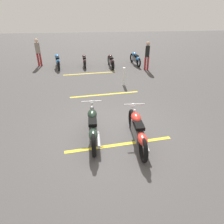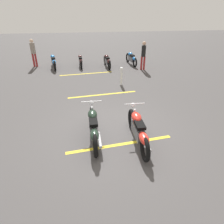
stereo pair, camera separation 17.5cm
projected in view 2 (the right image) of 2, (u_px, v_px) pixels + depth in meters
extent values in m
plane|color=#474444|center=(113.00, 133.00, 6.25)|extent=(60.00, 60.00, 0.00)
torus|color=black|center=(132.00, 119.00, 6.38)|extent=(0.67, 0.13, 0.67)
torus|color=black|center=(145.00, 149.00, 5.01)|extent=(0.67, 0.13, 0.67)
cube|color=#59595E|center=(138.00, 131.00, 5.61)|extent=(0.84, 0.24, 0.32)
ellipsoid|color=red|center=(136.00, 117.00, 5.71)|extent=(0.53, 0.29, 0.24)
ellipsoid|color=red|center=(144.00, 138.00, 5.05)|extent=(0.57, 0.25, 0.22)
cube|color=black|center=(140.00, 125.00, 5.37)|extent=(0.45, 0.25, 0.09)
cylinder|color=silver|center=(134.00, 115.00, 6.06)|extent=(0.27, 0.06, 0.56)
cylinder|color=silver|center=(135.00, 104.00, 5.81)|extent=(0.05, 0.62, 0.04)
sphere|color=silver|center=(133.00, 105.00, 6.05)|extent=(0.15, 0.15, 0.15)
cylinder|color=silver|center=(146.00, 143.00, 5.36)|extent=(0.70, 0.11, 0.09)
torus|color=black|center=(92.00, 117.00, 6.52)|extent=(0.67, 0.12, 0.67)
torus|color=black|center=(95.00, 145.00, 5.16)|extent=(0.67, 0.12, 0.67)
cube|color=#59595E|center=(93.00, 128.00, 5.76)|extent=(0.84, 0.23, 0.32)
ellipsoid|color=black|center=(92.00, 115.00, 5.85)|extent=(0.52, 0.29, 0.24)
ellipsoid|color=black|center=(94.00, 135.00, 5.19)|extent=(0.56, 0.25, 0.22)
cube|color=black|center=(93.00, 122.00, 5.51)|extent=(0.44, 0.25, 0.09)
cylinder|color=silver|center=(92.00, 113.00, 6.20)|extent=(0.27, 0.06, 0.56)
cylinder|color=silver|center=(92.00, 102.00, 5.95)|extent=(0.05, 0.62, 0.04)
sphere|color=silver|center=(91.00, 103.00, 6.19)|extent=(0.15, 0.15, 0.15)
cylinder|color=silver|center=(100.00, 140.00, 5.50)|extent=(0.70, 0.10, 0.09)
torus|color=black|center=(128.00, 58.00, 14.38)|extent=(0.65, 0.17, 0.64)
torus|color=black|center=(135.00, 62.00, 13.11)|extent=(0.65, 0.17, 0.64)
cube|color=#59595E|center=(131.00, 59.00, 13.67)|extent=(0.82, 0.29, 0.31)
ellipsoid|color=blue|center=(130.00, 54.00, 13.75)|extent=(0.52, 0.32, 0.23)
ellipsoid|color=blue|center=(134.00, 59.00, 13.14)|extent=(0.56, 0.28, 0.21)
cube|color=black|center=(132.00, 55.00, 13.44)|extent=(0.44, 0.27, 0.09)
torus|color=black|center=(105.00, 60.00, 13.78)|extent=(0.63, 0.14, 0.62)
torus|color=black|center=(109.00, 65.00, 12.54)|extent=(0.63, 0.14, 0.62)
cube|color=#59595E|center=(107.00, 61.00, 13.08)|extent=(0.79, 0.25, 0.30)
ellipsoid|color=black|center=(106.00, 56.00, 13.17)|extent=(0.50, 0.29, 0.22)
ellipsoid|color=black|center=(109.00, 61.00, 12.57)|extent=(0.53, 0.26, 0.20)
cube|color=black|center=(108.00, 58.00, 12.86)|extent=(0.42, 0.25, 0.08)
torus|color=black|center=(80.00, 60.00, 13.89)|extent=(0.59, 0.12, 0.58)
torus|color=black|center=(81.00, 65.00, 12.71)|extent=(0.59, 0.12, 0.58)
cube|color=#59595E|center=(81.00, 61.00, 13.23)|extent=(0.74, 0.23, 0.28)
ellipsoid|color=black|center=(80.00, 57.00, 13.31)|extent=(0.46, 0.27, 0.21)
ellipsoid|color=black|center=(81.00, 61.00, 12.74)|extent=(0.50, 0.23, 0.19)
cube|color=black|center=(80.00, 58.00, 13.02)|extent=(0.39, 0.23, 0.08)
torus|color=black|center=(53.00, 60.00, 13.56)|extent=(0.67, 0.23, 0.66)
torus|color=black|center=(55.00, 66.00, 12.29)|extent=(0.67, 0.23, 0.66)
cube|color=#59595E|center=(54.00, 62.00, 12.85)|extent=(0.85, 0.37, 0.31)
ellipsoid|color=blue|center=(53.00, 57.00, 12.93)|extent=(0.55, 0.36, 0.24)
ellipsoid|color=blue|center=(54.00, 62.00, 12.32)|extent=(0.58, 0.33, 0.22)
cube|color=black|center=(53.00, 58.00, 12.61)|extent=(0.47, 0.31, 0.09)
cylinder|color=maroon|center=(36.00, 60.00, 13.20)|extent=(0.13, 0.13, 0.86)
cylinder|color=maroon|center=(34.00, 60.00, 13.20)|extent=(0.13, 0.13, 0.86)
cube|color=gray|center=(33.00, 48.00, 12.83)|extent=(0.25, 0.29, 0.68)
sphere|color=beige|center=(31.00, 41.00, 12.61)|extent=(0.23, 0.23, 0.23)
cylinder|color=maroon|center=(141.00, 63.00, 12.55)|extent=(0.12, 0.12, 0.84)
cylinder|color=maroon|center=(144.00, 63.00, 12.51)|extent=(0.12, 0.12, 0.84)
cube|color=black|center=(144.00, 51.00, 12.17)|extent=(0.28, 0.30, 0.67)
sphere|color=tan|center=(144.00, 43.00, 11.95)|extent=(0.23, 0.23, 0.23)
cylinder|color=white|center=(121.00, 76.00, 9.98)|extent=(0.14, 0.14, 0.91)
cube|color=yellow|center=(121.00, 144.00, 5.73)|extent=(0.43, 3.20, 0.01)
cube|color=yellow|center=(103.00, 95.00, 9.04)|extent=(0.43, 3.20, 0.01)
cube|color=yellow|center=(86.00, 74.00, 11.93)|extent=(0.43, 3.20, 0.01)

